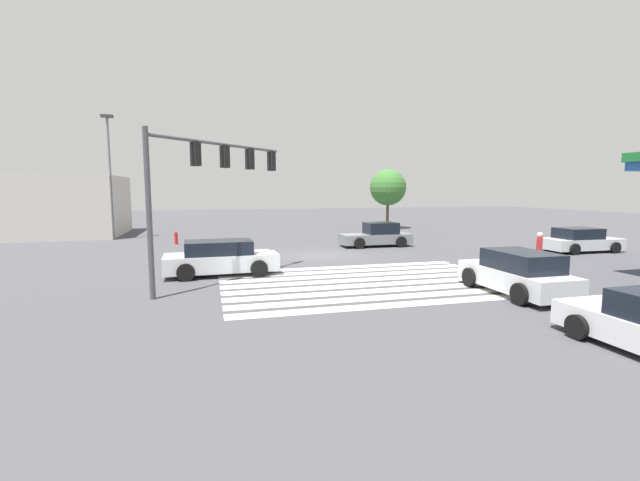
{
  "coord_description": "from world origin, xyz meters",
  "views": [
    {
      "loc": [
        -5.89,
        -22.4,
        3.58
      ],
      "look_at": [
        0.0,
        0.0,
        0.82
      ],
      "focal_mm": 24.0,
      "sensor_mm": 36.0,
      "label": 1
    }
  ],
  "objects_px": {
    "car_0": "(221,258)",
    "car_1": "(517,273)",
    "car_3": "(580,241)",
    "pedestrian": "(539,251)",
    "tree_corner_a": "(388,187)",
    "fire_hydrant": "(176,238)",
    "traffic_signal_mast": "(210,171)",
    "street_light_pole_a": "(110,167)",
    "car_4": "(377,236)"
  },
  "relations": [
    {
      "from": "traffic_signal_mast",
      "to": "car_3",
      "type": "height_order",
      "value": "traffic_signal_mast"
    },
    {
      "from": "car_1",
      "to": "car_3",
      "type": "relative_size",
      "value": 0.96
    },
    {
      "from": "tree_corner_a",
      "to": "fire_hydrant",
      "type": "bearing_deg",
      "value": -158.68
    },
    {
      "from": "traffic_signal_mast",
      "to": "car_0",
      "type": "xyz_separation_m",
      "value": [
        0.33,
        1.62,
        -3.55
      ]
    },
    {
      "from": "car_1",
      "to": "traffic_signal_mast",
      "type": "bearing_deg",
      "value": 66.34
    },
    {
      "from": "traffic_signal_mast",
      "to": "car_1",
      "type": "height_order",
      "value": "traffic_signal_mast"
    },
    {
      "from": "traffic_signal_mast",
      "to": "car_1",
      "type": "distance_m",
      "value": 11.56
    },
    {
      "from": "car_1",
      "to": "pedestrian",
      "type": "relative_size",
      "value": 2.37
    },
    {
      "from": "pedestrian",
      "to": "street_light_pole_a",
      "type": "distance_m",
      "value": 27.76
    },
    {
      "from": "car_0",
      "to": "car_4",
      "type": "distance_m",
      "value": 12.05
    },
    {
      "from": "tree_corner_a",
      "to": "fire_hydrant",
      "type": "relative_size",
      "value": 6.34
    },
    {
      "from": "car_0",
      "to": "car_4",
      "type": "xyz_separation_m",
      "value": [
        9.89,
        6.89,
        -0.03
      ]
    },
    {
      "from": "traffic_signal_mast",
      "to": "fire_hydrant",
      "type": "xyz_separation_m",
      "value": [
        -2.21,
        12.81,
        -3.83
      ]
    },
    {
      "from": "traffic_signal_mast",
      "to": "pedestrian",
      "type": "height_order",
      "value": "traffic_signal_mast"
    },
    {
      "from": "car_0",
      "to": "pedestrian",
      "type": "distance_m",
      "value": 13.42
    },
    {
      "from": "car_1",
      "to": "fire_hydrant",
      "type": "height_order",
      "value": "car_1"
    },
    {
      "from": "car_4",
      "to": "street_light_pole_a",
      "type": "relative_size",
      "value": 0.51
    },
    {
      "from": "pedestrian",
      "to": "fire_hydrant",
      "type": "height_order",
      "value": "pedestrian"
    },
    {
      "from": "car_4",
      "to": "street_light_pole_a",
      "type": "bearing_deg",
      "value": -26.15
    },
    {
      "from": "traffic_signal_mast",
      "to": "car_4",
      "type": "relative_size",
      "value": 1.25
    },
    {
      "from": "car_3",
      "to": "car_4",
      "type": "xyz_separation_m",
      "value": [
        -10.46,
        5.26,
        0.03
      ]
    },
    {
      "from": "traffic_signal_mast",
      "to": "car_4",
      "type": "distance_m",
      "value": 13.77
    },
    {
      "from": "tree_corner_a",
      "to": "car_0",
      "type": "bearing_deg",
      "value": -130.47
    },
    {
      "from": "pedestrian",
      "to": "car_0",
      "type": "bearing_deg",
      "value": 30.19
    },
    {
      "from": "car_0",
      "to": "car_1",
      "type": "xyz_separation_m",
      "value": [
        9.73,
        -6.07,
        0.01
      ]
    },
    {
      "from": "fire_hydrant",
      "to": "tree_corner_a",
      "type": "bearing_deg",
      "value": 21.32
    },
    {
      "from": "car_4",
      "to": "street_light_pole_a",
      "type": "xyz_separation_m",
      "value": [
        -17.01,
        8.39,
        4.53
      ]
    },
    {
      "from": "car_3",
      "to": "pedestrian",
      "type": "height_order",
      "value": "pedestrian"
    },
    {
      "from": "car_3",
      "to": "pedestrian",
      "type": "relative_size",
      "value": 2.48
    },
    {
      "from": "car_4",
      "to": "car_1",
      "type": "bearing_deg",
      "value": 89.41
    },
    {
      "from": "pedestrian",
      "to": "car_4",
      "type": "bearing_deg",
      "value": -28.39
    },
    {
      "from": "street_light_pole_a",
      "to": "tree_corner_a",
      "type": "height_order",
      "value": "street_light_pole_a"
    },
    {
      "from": "tree_corner_a",
      "to": "pedestrian",
      "type": "bearing_deg",
      "value": -96.86
    },
    {
      "from": "pedestrian",
      "to": "tree_corner_a",
      "type": "xyz_separation_m",
      "value": [
        2.61,
        21.68,
        2.76
      ]
    },
    {
      "from": "car_0",
      "to": "car_1",
      "type": "distance_m",
      "value": 11.47
    },
    {
      "from": "car_3",
      "to": "car_0",
      "type": "bearing_deg",
      "value": -174.54
    },
    {
      "from": "car_1",
      "to": "street_light_pole_a",
      "type": "relative_size",
      "value": 0.49
    },
    {
      "from": "car_3",
      "to": "tree_corner_a",
      "type": "xyz_separation_m",
      "value": [
        -4.78,
        16.63,
        3.13
      ]
    },
    {
      "from": "car_1",
      "to": "car_4",
      "type": "xyz_separation_m",
      "value": [
        0.16,
        12.95,
        -0.04
      ]
    },
    {
      "from": "car_4",
      "to": "tree_corner_a",
      "type": "xyz_separation_m",
      "value": [
        5.69,
        11.37,
        3.1
      ]
    },
    {
      "from": "pedestrian",
      "to": "fire_hydrant",
      "type": "distance_m",
      "value": 21.31
    },
    {
      "from": "fire_hydrant",
      "to": "car_1",
      "type": "bearing_deg",
      "value": -54.56
    },
    {
      "from": "car_0",
      "to": "car_3",
      "type": "bearing_deg",
      "value": 2.66
    },
    {
      "from": "car_3",
      "to": "car_4",
      "type": "bearing_deg",
      "value": 154.19
    },
    {
      "from": "tree_corner_a",
      "to": "car_3",
      "type": "bearing_deg",
      "value": -73.98
    },
    {
      "from": "street_light_pole_a",
      "to": "tree_corner_a",
      "type": "relative_size",
      "value": 1.62
    },
    {
      "from": "traffic_signal_mast",
      "to": "pedestrian",
      "type": "distance_m",
      "value": 13.81
    },
    {
      "from": "car_0",
      "to": "car_3",
      "type": "height_order",
      "value": "car_0"
    },
    {
      "from": "street_light_pole_a",
      "to": "fire_hydrant",
      "type": "xyz_separation_m",
      "value": [
        4.57,
        -4.09,
        -4.79
      ]
    },
    {
      "from": "car_3",
      "to": "tree_corner_a",
      "type": "distance_m",
      "value": 17.59
    }
  ]
}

